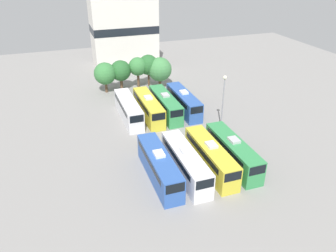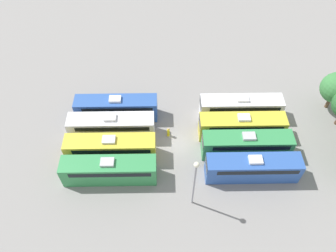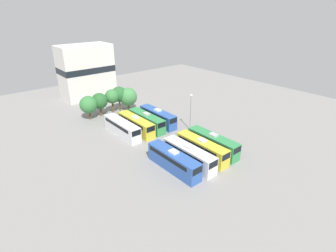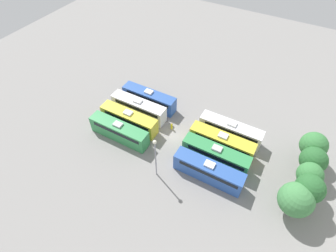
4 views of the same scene
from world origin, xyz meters
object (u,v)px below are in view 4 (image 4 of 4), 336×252
(bus_0, at_px, (149,98))
(tree_4, at_px, (296,200))
(bus_5, at_px, (222,142))
(bus_1, at_px, (139,107))
(bus_3, at_px, (119,131))
(tree_2, at_px, (310,175))
(tree_0, at_px, (314,145))
(bus_7, at_px, (209,171))
(bus_6, at_px, (216,155))
(tree_1, at_px, (313,160))
(tree_3, at_px, (310,189))
(worker_person, at_px, (172,126))
(light_pole, at_px, (155,153))
(bus_2, at_px, (129,119))
(bus_4, at_px, (231,130))

(bus_0, xyz_separation_m, tree_4, (9.82, 30.14, 1.90))
(bus_5, xyz_separation_m, tree_4, (6.24, 13.02, 1.90))
(bus_0, height_order, bus_1, same)
(bus_3, bearing_deg, tree_2, 98.78)
(tree_0, xyz_separation_m, tree_2, (6.75, 0.23, 0.65))
(bus_7, bearing_deg, bus_6, -177.18)
(tree_1, distance_m, tree_3, 5.89)
(bus_6, xyz_separation_m, worker_person, (-2.96, -10.04, -1.11))
(bus_3, relative_size, worker_person, 7.04)
(bus_6, relative_size, light_pole, 1.32)
(bus_2, relative_size, worker_person, 7.04)
(worker_person, relative_size, tree_1, 0.27)
(tree_1, distance_m, tree_2, 3.57)
(bus_0, xyz_separation_m, light_pole, (13.70, 9.84, 3.92))
(bus_2, xyz_separation_m, light_pole, (6.81, 10.02, 3.92))
(tree_1, bearing_deg, bus_1, -87.36)
(bus_2, xyz_separation_m, bus_7, (3.23, 17.60, 0.00))
(tree_3, relative_size, tree_4, 1.07)
(tree_4, bearing_deg, bus_1, -102.02)
(tree_2, bearing_deg, bus_5, -97.50)
(bus_2, bearing_deg, bus_1, -176.72)
(worker_person, height_order, light_pole, light_pole)
(bus_6, bearing_deg, bus_5, -177.52)
(bus_2, height_order, tree_4, tree_4)
(bus_5, distance_m, light_pole, 13.07)
(bus_4, height_order, tree_0, tree_0)
(bus_2, distance_m, bus_7, 17.89)
(light_pole, height_order, tree_4, light_pole)
(bus_6, bearing_deg, bus_1, -100.63)
(tree_0, distance_m, tree_4, 11.19)
(bus_3, height_order, tree_4, tree_4)
(bus_5, height_order, bus_7, same)
(bus_0, relative_size, tree_0, 1.88)
(bus_5, bearing_deg, tree_2, 82.50)
(bus_3, relative_size, tree_1, 1.87)
(bus_0, xyz_separation_m, bus_7, (10.12, 17.42, 0.00))
(bus_4, bearing_deg, tree_0, 96.69)
(bus_7, distance_m, tree_4, 12.86)
(bus_1, xyz_separation_m, tree_4, (6.50, 30.52, 1.90))
(light_pole, bearing_deg, bus_7, 115.28)
(bus_0, bearing_deg, tree_3, 76.12)
(bus_2, bearing_deg, bus_7, 79.60)
(tree_1, bearing_deg, bus_3, -75.08)
(bus_2, xyz_separation_m, tree_0, (-8.24, 30.90, 2.05))
(bus_4, height_order, tree_1, tree_1)
(bus_7, distance_m, worker_person, 12.13)
(light_pole, bearing_deg, bus_6, 133.64)
(bus_5, height_order, tree_2, tree_2)
(worker_person, height_order, tree_0, tree_0)
(bus_3, distance_m, bus_7, 17.46)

